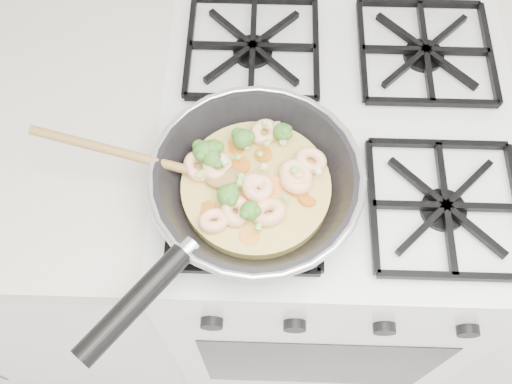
{
  "coord_description": "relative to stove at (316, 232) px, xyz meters",
  "views": [
    {
      "loc": [
        -0.12,
        1.16,
        1.72
      ],
      "look_at": [
        -0.14,
        1.56,
        0.93
      ],
      "focal_mm": 41.38,
      "sensor_mm": 36.0,
      "label": 1
    }
  ],
  "objects": [
    {
      "name": "stove",
      "position": [
        0.0,
        0.0,
        0.0
      ],
      "size": [
        0.6,
        0.6,
        0.92
      ],
      "color": "white",
      "rests_on": "ground"
    },
    {
      "name": "skillet",
      "position": [
        -0.14,
        -0.14,
        0.5
      ],
      "size": [
        0.48,
        0.43,
        0.1
      ],
      "rotation": [
        0.0,
        0.0,
        0.29
      ],
      "color": "black",
      "rests_on": "stove"
    }
  ]
}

